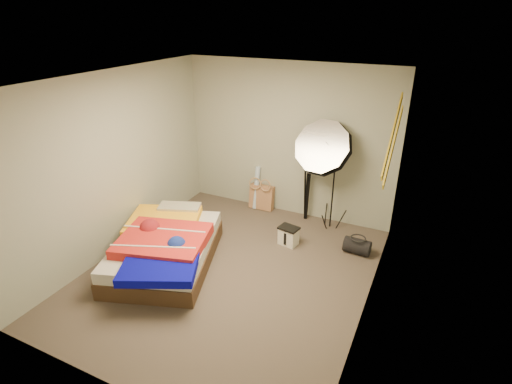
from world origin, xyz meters
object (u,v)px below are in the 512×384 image
Objects in this scene: photo_umbrella at (324,149)px; tote_bag at (262,197)px; wrapping_roll at (256,188)px; bed at (165,247)px; camera_case at (289,236)px; camera_tripod at (308,179)px; duffel_bag at (357,246)px.

tote_bag is at bearing 169.53° from photo_umbrella.
bed is (-0.38, -2.08, -0.11)m from wrapping_roll.
camera_tripod is (-0.03, 0.87, 0.58)m from camera_case.
camera_case is at bearing -88.00° from camera_tripod.
duffel_bag is 0.18× the size of bed.
bed is at bearing -130.15° from photo_umbrella.
tote_bag is 0.35× the size of camera_tripod.
camera_case is at bearing -43.47° from wrapping_roll.
camera_tripod is (0.82, -0.03, 0.49)m from tote_bag.
bed is at bearing -127.75° from camera_case.
bed is at bearing -100.46° from wrapping_roll.
tote_bag is 1.62× the size of camera_case.
bed is 2.67m from photo_umbrella.
tote_bag reaches higher than camera_case.
wrapping_roll reaches higher than duffel_bag.
wrapping_roll is 1.33m from camera_case.
camera_case is (0.85, -0.90, -0.08)m from tote_bag.
wrapping_roll is at bearing 79.54° from bed.
photo_umbrella is at bearing 49.85° from bed.
photo_umbrella is at bearing -31.41° from camera_tripod.
tote_bag is 0.19m from wrapping_roll.
tote_bag is 1.24m from camera_case.
photo_umbrella is (-0.72, 0.50, 1.20)m from duffel_bag.
camera_case reaches higher than duffel_bag.
camera_case is at bearing -46.69° from tote_bag.
camera_case is at bearing -165.57° from duffel_bag.
wrapping_roll is 0.35× the size of bed.
bed is 1.69× the size of camera_tripod.
camera_case is 0.14× the size of photo_umbrella.
wrapping_roll is 2.06m from duffel_bag.
duffel_bag is (0.97, 0.20, -0.02)m from camera_case.
wrapping_roll is at bearing 162.74° from duffel_bag.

